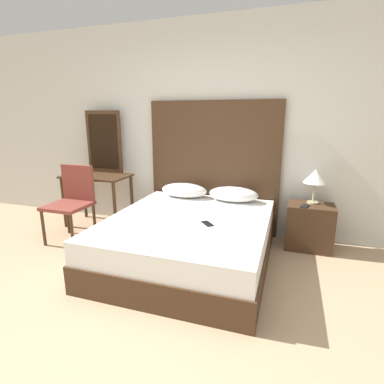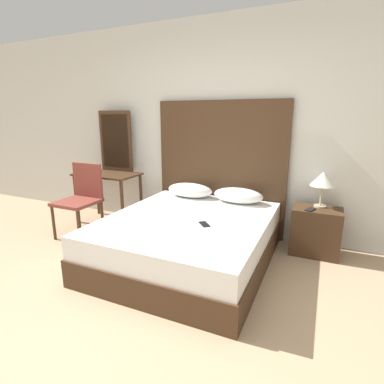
{
  "view_description": "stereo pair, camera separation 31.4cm",
  "coord_description": "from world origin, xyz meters",
  "px_view_note": "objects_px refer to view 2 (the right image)",
  "views": [
    {
      "loc": [
        0.98,
        -1.49,
        1.52
      ],
      "look_at": [
        0.02,
        1.4,
        0.74
      ],
      "focal_mm": 28.0,
      "sensor_mm": 36.0,
      "label": 1
    },
    {
      "loc": [
        1.27,
        -1.37,
        1.52
      ],
      "look_at": [
        0.02,
        1.4,
        0.74
      ],
      "focal_mm": 28.0,
      "sensor_mm": 36.0,
      "label": 2
    }
  ],
  "objects_px": {
    "bed": "(188,239)",
    "phone_on_bed": "(204,224)",
    "nightstand": "(315,231)",
    "phone_on_nightstand": "(310,210)",
    "table_lamp": "(323,180)",
    "chair": "(82,195)",
    "vanity_desk": "(108,182)"
  },
  "relations": [
    {
      "from": "bed",
      "to": "phone_on_nightstand",
      "type": "height_order",
      "value": "phone_on_nightstand"
    },
    {
      "from": "table_lamp",
      "to": "phone_on_nightstand",
      "type": "distance_m",
      "value": 0.36
    },
    {
      "from": "phone_on_bed",
      "to": "table_lamp",
      "type": "height_order",
      "value": "table_lamp"
    },
    {
      "from": "phone_on_bed",
      "to": "chair",
      "type": "bearing_deg",
      "value": 171.82
    },
    {
      "from": "phone_on_bed",
      "to": "nightstand",
      "type": "relative_size",
      "value": 0.3
    },
    {
      "from": "vanity_desk",
      "to": "bed",
      "type": "bearing_deg",
      "value": -22.37
    },
    {
      "from": "nightstand",
      "to": "chair",
      "type": "xyz_separation_m",
      "value": [
        -2.8,
        -0.62,
        0.27
      ]
    },
    {
      "from": "phone_on_nightstand",
      "to": "bed",
      "type": "bearing_deg",
      "value": -150.19
    },
    {
      "from": "chair",
      "to": "bed",
      "type": "bearing_deg",
      "value": -4.57
    },
    {
      "from": "bed",
      "to": "phone_on_bed",
      "type": "xyz_separation_m",
      "value": [
        0.23,
        -0.13,
        0.25
      ]
    },
    {
      "from": "vanity_desk",
      "to": "chair",
      "type": "bearing_deg",
      "value": -89.12
    },
    {
      "from": "bed",
      "to": "chair",
      "type": "relative_size",
      "value": 2.05
    },
    {
      "from": "vanity_desk",
      "to": "phone_on_nightstand",
      "type": "bearing_deg",
      "value": 0.17
    },
    {
      "from": "bed",
      "to": "nightstand",
      "type": "bearing_deg",
      "value": 31.52
    },
    {
      "from": "bed",
      "to": "phone_on_nightstand",
      "type": "relative_size",
      "value": 11.55
    },
    {
      "from": "bed",
      "to": "vanity_desk",
      "type": "bearing_deg",
      "value": 157.63
    },
    {
      "from": "bed",
      "to": "phone_on_bed",
      "type": "height_order",
      "value": "phone_on_bed"
    },
    {
      "from": "vanity_desk",
      "to": "chair",
      "type": "relative_size",
      "value": 0.97
    },
    {
      "from": "nightstand",
      "to": "phone_on_nightstand",
      "type": "bearing_deg",
      "value": -128.62
    },
    {
      "from": "nightstand",
      "to": "bed",
      "type": "bearing_deg",
      "value": -148.48
    },
    {
      "from": "phone_on_nightstand",
      "to": "table_lamp",
      "type": "bearing_deg",
      "value": 60.88
    },
    {
      "from": "phone_on_bed",
      "to": "phone_on_nightstand",
      "type": "height_order",
      "value": "phone_on_nightstand"
    },
    {
      "from": "nightstand",
      "to": "phone_on_nightstand",
      "type": "height_order",
      "value": "phone_on_nightstand"
    },
    {
      "from": "bed",
      "to": "phone_on_bed",
      "type": "relative_size",
      "value": 12.04
    },
    {
      "from": "phone_on_nightstand",
      "to": "chair",
      "type": "xyz_separation_m",
      "value": [
        -2.73,
        -0.53,
        -0.01
      ]
    },
    {
      "from": "bed",
      "to": "phone_on_bed",
      "type": "bearing_deg",
      "value": -29.74
    },
    {
      "from": "nightstand",
      "to": "vanity_desk",
      "type": "height_order",
      "value": "vanity_desk"
    },
    {
      "from": "phone_on_bed",
      "to": "vanity_desk",
      "type": "distance_m",
      "value": 1.98
    },
    {
      "from": "phone_on_bed",
      "to": "chair",
      "type": "distance_m",
      "value": 1.83
    },
    {
      "from": "bed",
      "to": "table_lamp",
      "type": "height_order",
      "value": "table_lamp"
    },
    {
      "from": "phone_on_bed",
      "to": "vanity_desk",
      "type": "xyz_separation_m",
      "value": [
        -1.82,
        0.79,
        0.1
      ]
    },
    {
      "from": "phone_on_bed",
      "to": "bed",
      "type": "bearing_deg",
      "value": 150.26
    }
  ]
}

